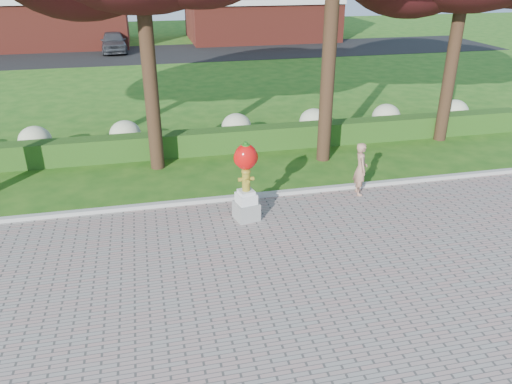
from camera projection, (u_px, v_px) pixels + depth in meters
ground at (259, 257)px, 11.37m from camera, size 100.00×100.00×0.00m
curb at (235, 198)px, 13.99m from camera, size 40.00×0.18×0.15m
lawn_hedge at (214, 141)px, 17.39m from camera, size 24.00×0.70×0.80m
hydrangea_row at (225, 128)px, 18.33m from camera, size 20.10×1.10×0.99m
street at (172, 53)px, 36.12m from camera, size 50.00×8.00×0.02m
hydrant_sculpture at (246, 179)px, 12.50m from camera, size 0.68×0.68×2.10m
woman at (361, 169)px, 14.04m from camera, size 0.45×0.61×1.53m
parked_car at (114, 42)px, 36.26m from camera, size 1.99×4.46×1.49m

